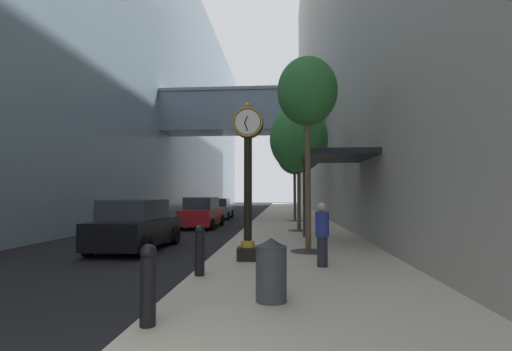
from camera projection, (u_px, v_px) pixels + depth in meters
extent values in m
plane|color=black|center=(257.00, 218.00, 29.16)|extent=(110.00, 110.00, 0.00)
cube|color=#BCB29E|center=(290.00, 215.00, 31.96)|extent=(5.26, 80.00, 0.14)
cube|color=#849EB2|center=(129.00, 79.00, 33.68)|extent=(9.00, 80.00, 24.96)
cube|color=slate|center=(243.00, 114.00, 29.38)|extent=(13.41, 3.20, 3.03)
cube|color=gray|center=(243.00, 94.00, 29.47)|extent=(13.41, 3.40, 0.24)
cube|color=gray|center=(369.00, 3.00, 32.38)|extent=(9.00, 80.00, 37.72)
cube|color=black|center=(248.00, 254.00, 9.92)|extent=(0.55, 0.55, 0.35)
cylinder|color=gold|center=(248.00, 244.00, 9.93)|extent=(0.38, 0.38, 0.18)
cylinder|color=black|center=(248.00, 189.00, 10.01)|extent=(0.22, 0.22, 2.80)
cylinder|color=black|center=(248.00, 123.00, 10.10)|extent=(0.84, 0.28, 0.84)
torus|color=gold|center=(247.00, 122.00, 9.95)|extent=(0.82, 0.05, 0.82)
cylinder|color=white|center=(247.00, 122.00, 9.95)|extent=(0.69, 0.01, 0.69)
cylinder|color=white|center=(249.00, 124.00, 10.25)|extent=(0.69, 0.01, 0.69)
sphere|color=gold|center=(248.00, 105.00, 10.13)|extent=(0.16, 0.16, 0.16)
cube|color=black|center=(246.00, 119.00, 9.95)|extent=(0.09, 0.01, 0.17)
cube|color=black|center=(246.00, 126.00, 9.94)|extent=(0.11, 0.01, 0.26)
cylinder|color=black|center=(148.00, 291.00, 4.98)|extent=(0.21, 0.21, 0.93)
sphere|color=black|center=(149.00, 252.00, 5.00)|extent=(0.23, 0.23, 0.23)
cylinder|color=black|center=(200.00, 254.00, 8.05)|extent=(0.21, 0.21, 0.93)
sphere|color=black|center=(200.00, 230.00, 8.07)|extent=(0.23, 0.23, 0.23)
cylinder|color=#333335|center=(308.00, 251.00, 11.34)|extent=(1.10, 1.10, 0.02)
cylinder|color=brown|center=(308.00, 182.00, 11.45)|extent=(0.18, 0.18, 4.34)
ellipsoid|color=#2D7033|center=(307.00, 91.00, 11.60)|extent=(1.90, 1.90, 2.18)
cylinder|color=#333335|center=(299.00, 230.00, 17.88)|extent=(1.10, 1.10, 0.02)
cylinder|color=#4C3D2D|center=(299.00, 195.00, 17.97)|extent=(0.18, 0.18, 3.45)
ellipsoid|color=#2D7033|center=(299.00, 139.00, 18.11)|extent=(2.86, 2.86, 3.29)
cylinder|color=#333335|center=(295.00, 221.00, 24.42)|extent=(1.10, 1.10, 0.02)
cylinder|color=#4C3D2D|center=(295.00, 194.00, 24.52)|extent=(0.18, 0.18, 3.60)
ellipsoid|color=#23602D|center=(295.00, 154.00, 24.65)|extent=(2.42, 2.42, 2.78)
cylinder|color=#383D42|center=(271.00, 273.00, 6.13)|extent=(0.52, 0.52, 0.92)
cone|color=#272A2E|center=(271.00, 243.00, 6.15)|extent=(0.53, 0.53, 0.16)
cylinder|color=#23232D|center=(322.00, 251.00, 9.04)|extent=(0.35, 0.35, 0.74)
cylinder|color=navy|center=(322.00, 224.00, 9.07)|extent=(0.46, 0.46, 0.60)
sphere|color=tan|center=(322.00, 207.00, 9.10)|extent=(0.23, 0.23, 0.23)
cube|color=black|center=(336.00, 156.00, 13.64)|extent=(2.40, 3.60, 0.20)
cylinder|color=#333338|center=(309.00, 200.00, 12.05)|extent=(0.10, 0.10, 3.20)
cylinder|color=#333338|center=(304.00, 199.00, 15.23)|extent=(0.10, 0.10, 3.20)
cube|color=black|center=(137.00, 231.00, 12.73)|extent=(1.84, 4.41, 0.84)
cube|color=#282D38|center=(135.00, 210.00, 12.55)|extent=(1.62, 2.47, 0.69)
cylinder|color=black|center=(129.00, 235.00, 14.27)|extent=(0.22, 0.64, 0.64)
cylinder|color=black|center=(175.00, 236.00, 14.14)|extent=(0.22, 0.64, 0.64)
cylinder|color=black|center=(89.00, 246.00, 11.29)|extent=(0.22, 0.64, 0.64)
cylinder|color=black|center=(146.00, 247.00, 11.15)|extent=(0.22, 0.64, 0.64)
cube|color=slate|center=(218.00, 211.00, 28.52)|extent=(2.05, 4.43, 0.77)
cube|color=#282D38|center=(218.00, 202.00, 28.34)|extent=(1.75, 2.51, 0.63)
cylinder|color=black|center=(209.00, 214.00, 30.02)|extent=(0.24, 0.65, 0.64)
cylinder|color=black|center=(232.00, 214.00, 29.95)|extent=(0.24, 0.65, 0.64)
cylinder|color=black|center=(203.00, 216.00, 27.06)|extent=(0.24, 0.65, 0.64)
cylinder|color=black|center=(228.00, 216.00, 26.99)|extent=(0.24, 0.65, 0.64)
cube|color=#AD191E|center=(202.00, 216.00, 21.09)|extent=(1.77, 4.44, 0.85)
cube|color=#282D38|center=(202.00, 203.00, 20.91)|extent=(1.54, 2.49, 0.70)
cylinder|color=black|center=(194.00, 220.00, 22.64)|extent=(0.23, 0.64, 0.64)
cylinder|color=black|center=(222.00, 220.00, 22.50)|extent=(0.23, 0.64, 0.64)
cylinder|color=black|center=(180.00, 224.00, 19.65)|extent=(0.23, 0.64, 0.64)
cylinder|color=black|center=(212.00, 224.00, 19.50)|extent=(0.23, 0.64, 0.64)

